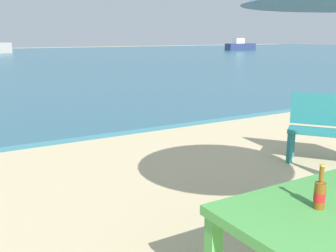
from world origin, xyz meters
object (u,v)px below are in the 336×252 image
at_px(beer_bottle_amber, 320,193).
at_px(picnic_table_green, 334,221).
at_px(boat_sailboat, 240,46).
at_px(bench_teal_center, 335,125).

bearing_deg(beer_bottle_amber, picnic_table_green, -5.20).
xyz_separation_m(picnic_table_green, boat_sailboat, (28.80, 33.78, -0.08)).
relative_size(bench_teal_center, boat_sailboat, 0.31).
bearing_deg(bench_teal_center, picnic_table_green, -143.84).
xyz_separation_m(picnic_table_green, bench_teal_center, (2.65, 1.94, -0.11)).
height_order(bench_teal_center, boat_sailboat, boat_sailboat).
distance_m(beer_bottle_amber, boat_sailboat, 44.48).
height_order(picnic_table_green, bench_teal_center, bench_teal_center).
bearing_deg(boat_sailboat, beer_bottle_amber, -130.60).
xyz_separation_m(bench_teal_center, boat_sailboat, (26.15, 31.84, 0.03)).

